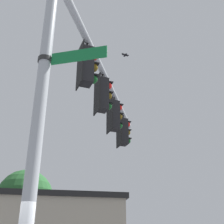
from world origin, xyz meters
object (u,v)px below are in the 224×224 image
(traffic_light_mid_inner, at_px, (103,95))
(traffic_light_arm_end, at_px, (124,132))
(traffic_light_mid_outer, at_px, (115,116))
(traffic_light_nearest_pole, at_px, (87,66))
(street_name_sign, at_px, (64,58))
(bird_flying, at_px, (125,55))

(traffic_light_mid_inner, bearing_deg, traffic_light_arm_end, 144.99)
(traffic_light_mid_outer, relative_size, traffic_light_arm_end, 1.00)
(traffic_light_arm_end, bearing_deg, traffic_light_mid_inner, -35.01)
(traffic_light_nearest_pole, xyz_separation_m, traffic_light_arm_end, (-3.82, 2.67, 0.00))
(street_name_sign, bearing_deg, traffic_light_arm_end, 147.81)
(traffic_light_mid_inner, bearing_deg, street_name_sign, -29.86)
(traffic_light_arm_end, bearing_deg, street_name_sign, -32.19)
(traffic_light_arm_end, relative_size, street_name_sign, 1.27)
(traffic_light_nearest_pole, relative_size, traffic_light_mid_outer, 1.00)
(traffic_light_mid_outer, xyz_separation_m, street_name_sign, (4.53, -2.76, -1.31))
(traffic_light_mid_inner, bearing_deg, traffic_light_nearest_pole, -35.01)
(traffic_light_arm_end, bearing_deg, traffic_light_nearest_pole, -35.01)
(traffic_light_nearest_pole, relative_size, bird_flying, 3.72)
(traffic_light_mid_inner, bearing_deg, bird_flying, 142.06)
(traffic_light_nearest_pole, distance_m, bird_flying, 5.77)
(traffic_light_mid_inner, distance_m, bird_flying, 4.65)
(traffic_light_arm_end, xyz_separation_m, bird_flying, (0.18, 0.06, 3.55))
(traffic_light_mid_inner, xyz_separation_m, traffic_light_arm_end, (-2.55, 1.78, 0.00))
(traffic_light_nearest_pole, height_order, traffic_light_arm_end, same)
(traffic_light_mid_outer, bearing_deg, bird_flying, 138.93)
(traffic_light_nearest_pole, relative_size, street_name_sign, 1.27)
(traffic_light_arm_end, relative_size, bird_flying, 3.72)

